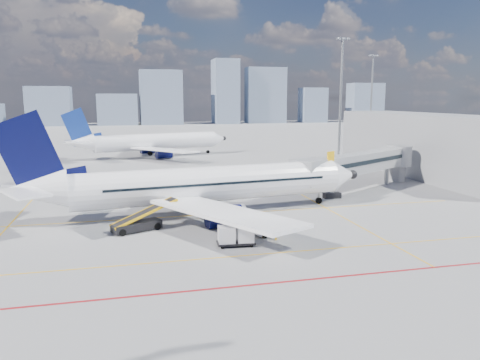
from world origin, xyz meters
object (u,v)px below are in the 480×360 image
at_px(cargo_dolly, 236,235).
at_px(ramp_worker, 276,230).
at_px(main_aircraft, 197,185).
at_px(baggage_tug, 267,228).
at_px(belt_loader, 138,223).
at_px(second_aircraft, 150,142).

xyz_separation_m(cargo_dolly, ramp_worker, (3.94, 0.91, -0.06)).
height_order(main_aircraft, baggage_tug, main_aircraft).
bearing_deg(cargo_dolly, baggage_tug, 36.52).
bearing_deg(belt_loader, ramp_worker, -49.71).
distance_m(main_aircraft, cargo_dolly, 12.20).
distance_m(baggage_tug, belt_loader, 12.42).
bearing_deg(baggage_tug, belt_loader, 141.11).
distance_m(main_aircraft, second_aircraft, 52.48).
distance_m(main_aircraft, belt_loader, 8.60).
bearing_deg(ramp_worker, second_aircraft, 34.70).
bearing_deg(second_aircraft, cargo_dolly, -102.51).
height_order(main_aircraft, cargo_dolly, main_aircraft).
distance_m(baggage_tug, cargo_dolly, 4.16).
height_order(second_aircraft, cargo_dolly, second_aircraft).
distance_m(main_aircraft, ramp_worker, 12.51).
distance_m(second_aircraft, baggage_tug, 62.57).
distance_m(main_aircraft, baggage_tug, 11.19).
bearing_deg(ramp_worker, main_aircraft, 54.40).
bearing_deg(main_aircraft, belt_loader, -148.27).
bearing_deg(cargo_dolly, ramp_worker, 16.96).
bearing_deg(cargo_dolly, main_aircraft, 101.60).
xyz_separation_m(belt_loader, ramp_worker, (11.99, -5.90, 0.21)).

